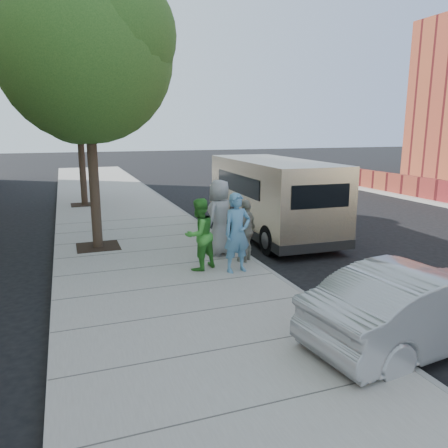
{
  "coord_description": "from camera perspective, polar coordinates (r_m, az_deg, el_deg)",
  "views": [
    {
      "loc": [
        -3.06,
        -10.34,
        3.5
      ],
      "look_at": [
        0.7,
        -0.05,
        1.1
      ],
      "focal_mm": 35.0,
      "sensor_mm": 36.0,
      "label": 1
    }
  ],
  "objects": [
    {
      "name": "ground",
      "position": [
        11.34,
        -3.42,
        -5.64
      ],
      "size": [
        120.0,
        120.0,
        0.0
      ],
      "primitive_type": "plane",
      "color": "black",
      "rests_on": "ground"
    },
    {
      "name": "sidewalk",
      "position": [
        11.09,
        -8.41,
        -5.77
      ],
      "size": [
        5.0,
        60.0,
        0.15
      ],
      "primitive_type": "cube",
      "color": "gray",
      "rests_on": "ground"
    },
    {
      "name": "curb_face",
      "position": [
        11.79,
        3.31,
        -4.55
      ],
      "size": [
        0.12,
        60.0,
        0.16
      ],
      "primitive_type": "cube",
      "color": "gray",
      "rests_on": "ground"
    },
    {
      "name": "tree_near",
      "position": [
        12.93,
        -17.42,
        20.93
      ],
      "size": [
        4.62,
        4.6,
        7.53
      ],
      "color": "black",
      "rests_on": "sidewalk"
    },
    {
      "name": "tree_far",
      "position": [
        20.41,
        -18.47,
        15.64
      ],
      "size": [
        3.92,
        3.8,
        6.49
      ],
      "color": "black",
      "rests_on": "sidewalk"
    },
    {
      "name": "parking_meter",
      "position": [
        12.04,
        1.36,
        0.69
      ],
      "size": [
        0.27,
        0.15,
        1.27
      ],
      "rotation": [
        0.0,
        0.0,
        0.22
      ],
      "color": "gray",
      "rests_on": "sidewalk"
    },
    {
      "name": "van",
      "position": [
        14.58,
        6.07,
        3.73
      ],
      "size": [
        2.5,
        6.84,
        2.51
      ],
      "rotation": [
        0.0,
        0.0,
        -0.04
      ],
      "color": "beige",
      "rests_on": "ground"
    },
    {
      "name": "sedan",
      "position": [
        7.89,
        24.46,
        -9.7
      ],
      "size": [
        4.33,
        1.97,
        1.38
      ],
      "primitive_type": "imported",
      "rotation": [
        0.0,
        0.0,
        1.7
      ],
      "color": "#A1A3A8",
      "rests_on": "ground"
    },
    {
      "name": "person_officer",
      "position": [
        10.29,
        1.74,
        -1.16
      ],
      "size": [
        0.74,
        0.53,
        1.89
      ],
      "primitive_type": "imported",
      "rotation": [
        0.0,
        0.0,
        0.12
      ],
      "color": "#558EB5",
      "rests_on": "sidewalk"
    },
    {
      "name": "person_green_shirt",
      "position": [
        10.48,
        -3.25,
        -1.35
      ],
      "size": [
        1.06,
        0.98,
        1.74
      ],
      "primitive_type": "imported",
      "rotation": [
        0.0,
        0.0,
        3.63
      ],
      "color": "green",
      "rests_on": "sidewalk"
    },
    {
      "name": "person_gray_shirt",
      "position": [
        11.71,
        -0.56,
        0.85
      ],
      "size": [
        1.18,
        1.13,
        2.03
      ],
      "primitive_type": "imported",
      "rotation": [
        0.0,
        0.0,
        3.83
      ],
      "color": "#969698",
      "rests_on": "sidewalk"
    },
    {
      "name": "person_striped_polo",
      "position": [
        11.18,
        2.91,
        -0.85
      ],
      "size": [
        0.95,
        0.92,
        1.6
      ],
      "primitive_type": "imported",
      "rotation": [
        0.0,
        0.0,
        3.89
      ],
      "color": "gray",
      "rests_on": "sidewalk"
    }
  ]
}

